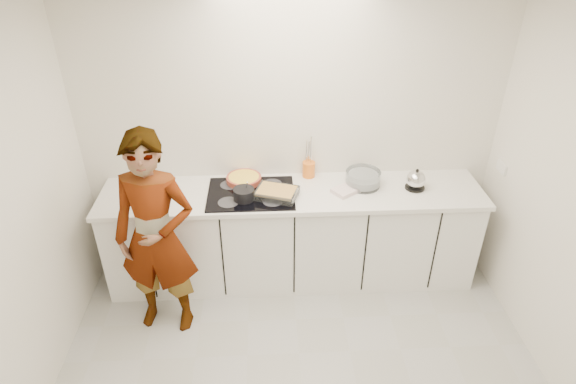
{
  "coord_description": "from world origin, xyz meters",
  "views": [
    {
      "loc": [
        -0.21,
        -2.18,
        3.02
      ],
      "look_at": [
        -0.05,
        1.05,
        1.05
      ],
      "focal_mm": 30.0,
      "sensor_mm": 36.0,
      "label": 1
    }
  ],
  "objects_px": {
    "saucepan": "(244,194)",
    "baking_dish": "(277,193)",
    "utensil_crock": "(309,169)",
    "cook": "(156,237)",
    "kettle": "(416,180)",
    "tart_dish": "(244,179)",
    "hob": "(251,193)",
    "mixing_bowl": "(363,179)"
  },
  "relations": [
    {
      "from": "mixing_bowl",
      "to": "kettle",
      "type": "relative_size",
      "value": 1.58
    },
    {
      "from": "tart_dish",
      "to": "baking_dish",
      "type": "relative_size",
      "value": 0.78
    },
    {
      "from": "kettle",
      "to": "mixing_bowl",
      "type": "bearing_deg",
      "value": 170.77
    },
    {
      "from": "hob",
      "to": "utensil_crock",
      "type": "xyz_separation_m",
      "value": [
        0.51,
        0.28,
        0.06
      ]
    },
    {
      "from": "saucepan",
      "to": "kettle",
      "type": "xyz_separation_m",
      "value": [
        1.45,
        0.12,
        0.02
      ]
    },
    {
      "from": "hob",
      "to": "kettle",
      "type": "height_order",
      "value": "kettle"
    },
    {
      "from": "saucepan",
      "to": "utensil_crock",
      "type": "distance_m",
      "value": 0.68
    },
    {
      "from": "hob",
      "to": "mixing_bowl",
      "type": "xyz_separation_m",
      "value": [
        0.96,
        0.1,
        0.06
      ]
    },
    {
      "from": "mixing_bowl",
      "to": "saucepan",
      "type": "bearing_deg",
      "value": -169.16
    },
    {
      "from": "saucepan",
      "to": "kettle",
      "type": "distance_m",
      "value": 1.45
    },
    {
      "from": "tart_dish",
      "to": "utensil_crock",
      "type": "height_order",
      "value": "utensil_crock"
    },
    {
      "from": "kettle",
      "to": "cook",
      "type": "distance_m",
      "value": 2.17
    },
    {
      "from": "mixing_bowl",
      "to": "kettle",
      "type": "height_order",
      "value": "kettle"
    },
    {
      "from": "baking_dish",
      "to": "kettle",
      "type": "height_order",
      "value": "kettle"
    },
    {
      "from": "cook",
      "to": "baking_dish",
      "type": "bearing_deg",
      "value": 33.05
    },
    {
      "from": "tart_dish",
      "to": "baking_dish",
      "type": "xyz_separation_m",
      "value": [
        0.28,
        -0.26,
        0.01
      ]
    },
    {
      "from": "mixing_bowl",
      "to": "cook",
      "type": "height_order",
      "value": "cook"
    },
    {
      "from": "hob",
      "to": "tart_dish",
      "type": "distance_m",
      "value": 0.21
    },
    {
      "from": "saucepan",
      "to": "utensil_crock",
      "type": "xyz_separation_m",
      "value": [
        0.56,
        0.38,
        0.01
      ]
    },
    {
      "from": "hob",
      "to": "kettle",
      "type": "bearing_deg",
      "value": 1.04
    },
    {
      "from": "tart_dish",
      "to": "kettle",
      "type": "relative_size",
      "value": 1.43
    },
    {
      "from": "hob",
      "to": "baking_dish",
      "type": "height_order",
      "value": "baking_dish"
    },
    {
      "from": "kettle",
      "to": "hob",
      "type": "bearing_deg",
      "value": -178.96
    },
    {
      "from": "tart_dish",
      "to": "baking_dish",
      "type": "height_order",
      "value": "baking_dish"
    },
    {
      "from": "utensil_crock",
      "to": "cook",
      "type": "bearing_deg",
      "value": -147.34
    },
    {
      "from": "saucepan",
      "to": "kettle",
      "type": "height_order",
      "value": "kettle"
    },
    {
      "from": "baking_dish",
      "to": "mixing_bowl",
      "type": "relative_size",
      "value": 1.16
    },
    {
      "from": "kettle",
      "to": "utensil_crock",
      "type": "bearing_deg",
      "value": 163.85
    },
    {
      "from": "hob",
      "to": "baking_dish",
      "type": "bearing_deg",
      "value": -17.36
    },
    {
      "from": "saucepan",
      "to": "baking_dish",
      "type": "relative_size",
      "value": 0.52
    },
    {
      "from": "tart_dish",
      "to": "cook",
      "type": "bearing_deg",
      "value": -132.97
    },
    {
      "from": "hob",
      "to": "utensil_crock",
      "type": "distance_m",
      "value": 0.58
    },
    {
      "from": "mixing_bowl",
      "to": "utensil_crock",
      "type": "xyz_separation_m",
      "value": [
        -0.45,
        0.19,
        0.01
      ]
    },
    {
      "from": "baking_dish",
      "to": "mixing_bowl",
      "type": "bearing_deg",
      "value": 12.36
    },
    {
      "from": "kettle",
      "to": "cook",
      "type": "relative_size",
      "value": 0.13
    },
    {
      "from": "tart_dish",
      "to": "cook",
      "type": "distance_m",
      "value": 0.94
    },
    {
      "from": "baking_dish",
      "to": "cook",
      "type": "bearing_deg",
      "value": -154.98
    },
    {
      "from": "baking_dish",
      "to": "tart_dish",
      "type": "bearing_deg",
      "value": 136.88
    },
    {
      "from": "kettle",
      "to": "cook",
      "type": "bearing_deg",
      "value": -166.08
    },
    {
      "from": "baking_dish",
      "to": "utensil_crock",
      "type": "relative_size",
      "value": 2.84
    },
    {
      "from": "saucepan",
      "to": "cook",
      "type": "xyz_separation_m",
      "value": [
        -0.65,
        -0.4,
        -0.12
      ]
    },
    {
      "from": "utensil_crock",
      "to": "mixing_bowl",
      "type": "bearing_deg",
      "value": -22.44
    }
  ]
}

